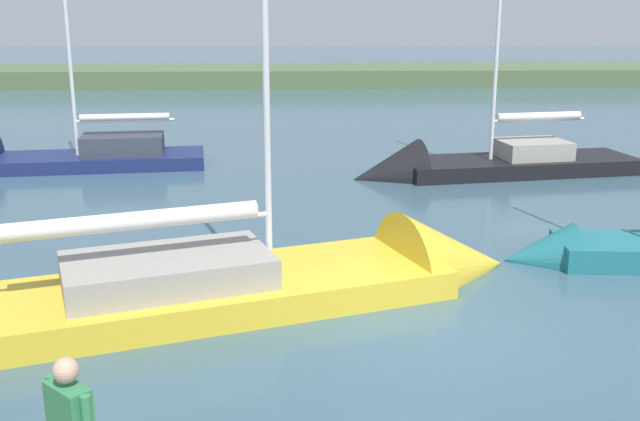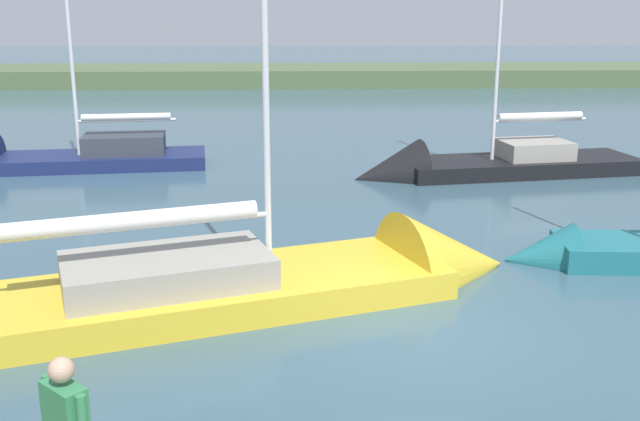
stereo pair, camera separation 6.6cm
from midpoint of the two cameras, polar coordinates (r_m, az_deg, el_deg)
ground_plane at (r=12.96m, az=7.30°, el=-9.26°), size 200.00×200.00×0.00m
far_shoreline at (r=55.44m, az=-0.18°, el=9.55°), size 180.00×8.00×2.40m
sailboat_near_dock at (r=14.56m, az=-1.28°, el=-5.65°), size 11.09×6.01×11.14m
sailboat_behind_pier at (r=27.41m, az=-19.97°, el=3.26°), size 9.23×3.39×9.33m
sailboat_inner_slip at (r=25.28m, az=11.11°, el=2.88°), size 9.78×3.88×10.88m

